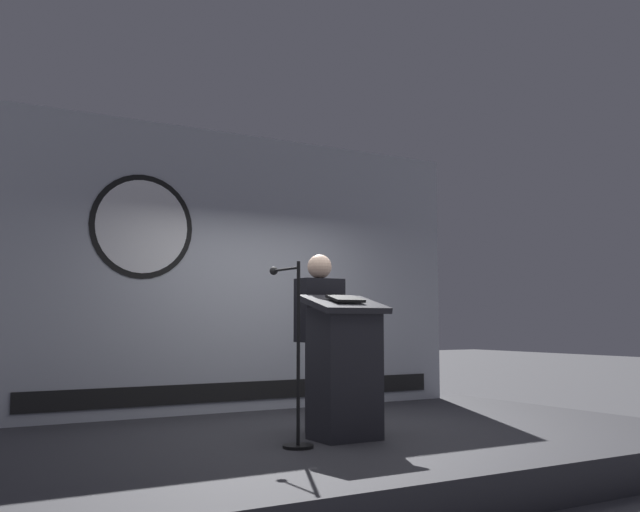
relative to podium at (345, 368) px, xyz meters
The scene contains 6 objects.
ground_plane 0.96m from the podium, 68.86° to the left, with size 40.00×40.00×0.00m, color #4C4C51.
stage_platform 0.83m from the podium, 68.86° to the left, with size 6.40×4.00×0.30m, color #333338.
banner_display 2.40m from the podium, 87.07° to the left, with size 5.37×0.12×3.06m.
podium is the anchor object (origin of this frame).
speaker_person 0.53m from the podium, 84.89° to the left, with size 0.40×0.26×1.58m.
microphone_stand 0.54m from the podium, behind, with size 0.24×0.58×1.45m.
Camera 1 is at (-3.46, -5.54, 1.27)m, focal length 41.15 mm.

